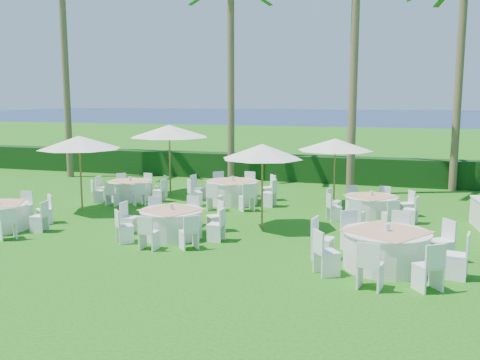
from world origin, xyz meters
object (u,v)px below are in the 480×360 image
object	(u,v)px
banquet_table_b	(172,222)
banquet_table_f	(371,206)
banquet_table_d	(130,190)
umbrella_b	(262,151)
umbrella_c	(169,131)
banquet_table_c	(386,249)
umbrella_a	(79,142)
umbrella_d	(335,145)
banquet_table_e	(233,191)

from	to	relation	value
banquet_table_b	banquet_table_f	size ratio (longest dim) A/B	1.05
banquet_table_d	umbrella_b	size ratio (longest dim) A/B	1.14
banquet_table_b	umbrella_c	xyz separation A→B (m)	(-2.81, 6.04, 2.15)
banquet_table_b	banquet_table_c	distance (m)	5.95
banquet_table_c	umbrella_a	distance (m)	10.96
banquet_table_c	banquet_table_d	bearing A→B (deg)	149.38
banquet_table_b	banquet_table_d	distance (m)	6.01
banquet_table_d	umbrella_c	bearing A→B (deg)	53.88
banquet_table_d	umbrella_d	size ratio (longest dim) A/B	1.08
banquet_table_f	umbrella_a	distance (m)	9.95
banquet_table_c	banquet_table_d	size ratio (longest dim) A/B	1.22
umbrella_c	banquet_table_d	bearing A→B (deg)	-126.12
banquet_table_b	banquet_table_c	size ratio (longest dim) A/B	0.88
banquet_table_d	banquet_table_e	bearing A→B (deg)	7.00
umbrella_c	umbrella_a	bearing A→B (deg)	-112.91
umbrella_b	umbrella_d	xyz separation A→B (m)	(1.63, 3.86, -0.08)
banquet_table_b	umbrella_d	bearing A→B (deg)	55.72
banquet_table_f	umbrella_d	bearing A→B (deg)	132.08
umbrella_a	umbrella_b	distance (m)	6.59
banquet_table_c	umbrella_d	bearing A→B (deg)	107.08
banquet_table_b	umbrella_d	distance (m)	6.98
banquet_table_e	banquet_table_c	bearing A→B (deg)	-47.41
umbrella_c	umbrella_d	distance (m)	6.63
umbrella_a	banquet_table_e	bearing A→B (deg)	32.16
umbrella_c	banquet_table_b	bearing A→B (deg)	-65.06
banquet_table_e	umbrella_b	bearing A→B (deg)	-59.12
banquet_table_d	umbrella_c	xyz separation A→B (m)	(1.03, 1.41, 2.18)
banquet_table_b	banquet_table_d	xyz separation A→B (m)	(-3.84, 4.62, -0.03)
umbrella_b	umbrella_c	distance (m)	6.60
umbrella_b	umbrella_c	size ratio (longest dim) A/B	0.80
banquet_table_f	umbrella_b	bearing A→B (deg)	-142.43
banquet_table_c	umbrella_a	size ratio (longest dim) A/B	1.25
banquet_table_d	umbrella_a	xyz separation A→B (m)	(-0.56, -2.36, 1.98)
banquet_table_b	banquet_table_e	xyz separation A→B (m)	(0.13, 5.11, 0.03)
umbrella_a	umbrella_c	world-z (taller)	umbrella_c
banquet_table_d	banquet_table_b	bearing A→B (deg)	-50.28
banquet_table_d	banquet_table_f	distance (m)	9.04
banquet_table_d	umbrella_a	bearing A→B (deg)	-103.42
umbrella_c	umbrella_d	world-z (taller)	umbrella_c
umbrella_a	umbrella_d	size ratio (longest dim) A/B	1.06
banquet_table_d	umbrella_b	bearing A→B (deg)	-25.93
umbrella_d	banquet_table_e	bearing A→B (deg)	-172.91
banquet_table_b	banquet_table_d	size ratio (longest dim) A/B	1.07
umbrella_b	banquet_table_b	bearing A→B (deg)	-141.76
banquet_table_b	umbrella_b	world-z (taller)	umbrella_b
banquet_table_f	umbrella_c	distance (m)	8.52
banquet_table_f	umbrella_d	size ratio (longest dim) A/B	1.10
banquet_table_b	umbrella_c	bearing A→B (deg)	114.94
umbrella_a	banquet_table_b	bearing A→B (deg)	-27.18
banquet_table_c	banquet_table_f	xyz separation A→B (m)	(-0.66, 5.14, -0.07)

